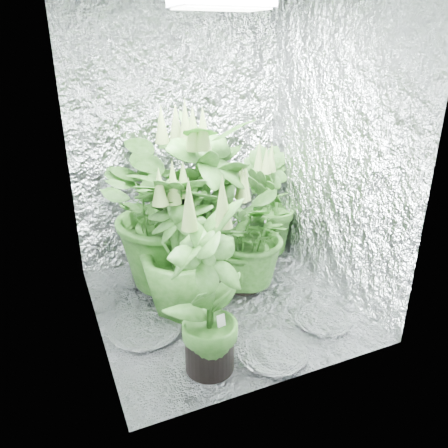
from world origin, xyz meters
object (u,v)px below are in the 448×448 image
at_px(plant_a, 170,205).
at_px(plant_e, 245,233).
at_px(plant_b, 207,210).
at_px(plant_d, 180,248).
at_px(grow_lamp, 221,0).
at_px(plant_c, 267,204).
at_px(circulation_fan, 266,240).
at_px(plant_f, 209,291).

bearing_deg(plant_a, plant_e, -31.70).
relative_size(plant_b, plant_d, 1.28).
distance_m(plant_b, plant_e, 0.31).
bearing_deg(plant_b, plant_d, -143.77).
bearing_deg(grow_lamp, plant_d, 177.30).
height_order(plant_c, circulation_fan, plant_c).
bearing_deg(plant_f, plant_e, 51.80).
distance_m(plant_a, plant_f, 0.96).
bearing_deg(plant_e, circulation_fan, 43.07).
relative_size(plant_a, circulation_fan, 3.32).
xyz_separation_m(grow_lamp, circulation_fan, (0.58, 0.46, -1.66)).
relative_size(plant_c, plant_f, 0.89).
height_order(grow_lamp, plant_b, grow_lamp).
height_order(plant_b, circulation_fan, plant_b).
xyz_separation_m(grow_lamp, plant_c, (0.64, 0.57, -1.40)).
height_order(plant_f, circulation_fan, plant_f).
bearing_deg(plant_f, plant_b, 68.82).
distance_m(plant_e, circulation_fan, 0.55).
bearing_deg(plant_c, grow_lamp, -138.23).
distance_m(plant_a, plant_c, 0.89).
relative_size(plant_b, plant_e, 1.46).
xyz_separation_m(plant_c, plant_d, (-0.91, -0.56, 0.04)).
distance_m(grow_lamp, plant_d, 1.39).
bearing_deg(grow_lamp, plant_e, 29.65).
height_order(grow_lamp, circulation_fan, grow_lamp).
relative_size(grow_lamp, plant_d, 0.49).
relative_size(plant_d, plant_f, 0.98).
relative_size(plant_f, circulation_fan, 2.68).
xyz_separation_m(plant_d, circulation_fan, (0.85, 0.45, -0.30)).
bearing_deg(circulation_fan, grow_lamp, -126.39).
bearing_deg(plant_b, plant_c, 29.64).
height_order(plant_b, plant_f, plant_b).
relative_size(plant_a, plant_f, 1.24).
bearing_deg(grow_lamp, plant_a, 117.82).
xyz_separation_m(plant_d, plant_f, (-0.04, -0.56, 0.02)).
bearing_deg(plant_a, circulation_fan, 4.64).
xyz_separation_m(grow_lamp, plant_e, (0.23, 0.13, -1.41)).
xyz_separation_m(grow_lamp, plant_f, (-0.31, -0.55, -1.35)).
bearing_deg(plant_c, plant_d, -148.44).
bearing_deg(plant_e, grow_lamp, -150.35).
bearing_deg(plant_e, plant_c, 46.96).
bearing_deg(plant_e, plant_a, 148.30).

